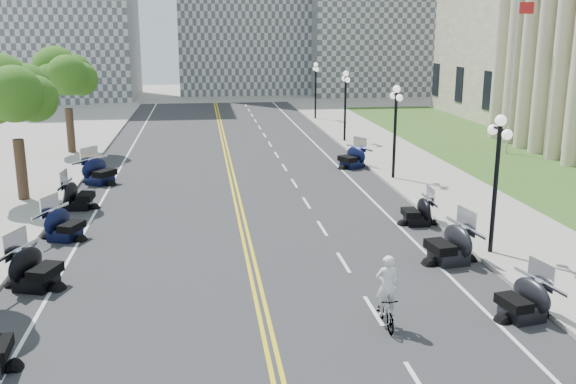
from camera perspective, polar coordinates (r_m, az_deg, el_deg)
name	(u,v)px	position (r m, az deg, el deg)	size (l,w,h in m)	color
ground	(264,317)	(18.55, -2.18, -11.06)	(160.00, 160.00, 0.00)	gray
road	(241,218)	(27.89, -4.19, -2.28)	(16.00, 90.00, 0.01)	#333335
centerline_yellow_a	(238,217)	(27.88, -4.43, -2.27)	(0.12, 90.00, 0.00)	yellow
centerline_yellow_b	(244,217)	(27.89, -3.94, -2.26)	(0.12, 90.00, 0.00)	yellow
edge_line_north	(384,212)	(28.96, 8.56, -1.76)	(0.12, 90.00, 0.00)	white
edge_line_south	(89,223)	(28.26, -17.26, -2.67)	(0.12, 90.00, 0.00)	white
lane_dash_5	(419,384)	(15.70, 11.55, -16.34)	(0.12, 2.00, 0.00)	white
lane_dash_6	(373,310)	(19.08, 7.59, -10.39)	(0.12, 2.00, 0.00)	white
lane_dash_7	(343,262)	(22.66, 4.95, -6.24)	(0.12, 2.00, 0.00)	white
lane_dash_8	(322,228)	(26.37, 3.06, -3.23)	(0.12, 2.00, 0.00)	white
lane_dash_9	(306,203)	(30.14, 1.65, -0.96)	(0.12, 2.00, 0.00)	white
lane_dash_10	(294,183)	(33.97, 0.56, 0.79)	(0.12, 2.00, 0.00)	white
lane_dash_11	(285,167)	(37.84, -0.31, 2.19)	(0.12, 2.00, 0.00)	white
lane_dash_12	(277,155)	(41.73, -1.02, 3.33)	(0.12, 2.00, 0.00)	white
lane_dash_13	(270,144)	(45.64, -1.61, 4.28)	(0.12, 2.00, 0.00)	white
lane_dash_14	(264,135)	(49.56, -2.11, 5.07)	(0.12, 2.00, 0.00)	white
lane_dash_15	(260,128)	(53.50, -2.54, 5.75)	(0.12, 2.00, 0.00)	white
lane_dash_16	(256,121)	(57.44, -2.90, 6.33)	(0.12, 2.00, 0.00)	white
lane_dash_17	(252,115)	(61.39, -3.23, 6.84)	(0.12, 2.00, 0.00)	white
lane_dash_18	(249,110)	(65.35, -3.51, 7.29)	(0.12, 2.00, 0.00)	white
lane_dash_19	(246,105)	(69.31, -3.76, 7.69)	(0.12, 2.00, 0.00)	white
sidewalk_north	(472,207)	(30.33, 16.03, -1.31)	(5.00, 90.00, 0.15)	#9E9991
lawn	(529,167)	(40.36, 20.66, 2.09)	(9.00, 60.00, 0.10)	#356023
distant_block_c	(386,4)	(85.08, 8.71, 16.19)	(20.00, 14.00, 22.00)	gray
street_lamp_2	(495,186)	(23.66, 17.95, 0.54)	(0.50, 1.20, 4.90)	black
street_lamp_3	(395,133)	(34.65, 9.48, 5.23)	(0.50, 1.20, 4.90)	black
street_lamp_4	(345,106)	(46.14, 5.11, 7.58)	(0.50, 1.20, 4.90)	black
street_lamp_5	(316,91)	(57.84, 2.47, 8.97)	(0.50, 1.20, 4.90)	black
flagpole	(513,77)	(43.46, 19.34, 9.62)	(1.10, 0.20, 10.00)	silver
tree_3	(14,101)	(31.99, -23.17, 7.43)	(4.80, 4.80, 9.20)	#235619
tree_4	(66,81)	(43.63, -19.11, 9.32)	(4.80, 4.80, 9.20)	#235619
motorcycle_n_5	(523,297)	(19.32, 20.18, -8.75)	(1.90, 1.90, 1.33)	black
motorcycle_n_6	(449,242)	(23.00, 14.16, -4.32)	(2.20, 2.20, 1.54)	black
motorcycle_n_7	(417,210)	(27.21, 11.43, -1.55)	(1.84, 1.84, 1.29)	black
motorcycle_n_10	(352,156)	(37.83, 5.70, 3.21)	(2.05, 2.05, 1.44)	black
motorcycle_s_6	(35,266)	(21.69, -21.58, -6.12)	(2.13, 2.13, 1.49)	black
motorcycle_s_7	(64,222)	(26.23, -19.29, -2.56)	(2.00, 2.00, 1.40)	black
motorcycle_s_8	(78,194)	(30.51, -18.16, -0.13)	(2.05, 2.05, 1.43)	black
motorcycle_s_9	(99,170)	(35.10, -16.44, 1.93)	(2.23, 2.23, 1.56)	black
bicycle	(386,311)	(17.98, 8.70, -10.40)	(0.45, 1.58, 0.95)	#A51414
cyclist_rider	(388,265)	(17.47, 8.86, -6.41)	(0.63, 0.41, 1.73)	white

